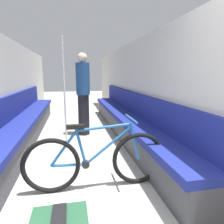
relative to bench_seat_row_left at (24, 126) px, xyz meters
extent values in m
cube|color=beige|center=(-0.27, 0.08, 0.72)|extent=(0.10, 9.92, 2.08)
cube|color=beige|center=(2.42, 0.08, 0.72)|extent=(0.10, 9.92, 2.08)
cube|color=#3D3D42|center=(0.03, 0.00, -0.12)|extent=(0.42, 5.70, 0.40)
cube|color=navy|center=(0.03, 0.00, 0.13)|extent=(0.50, 5.70, 0.10)
cube|color=navy|center=(-0.19, 0.00, 0.41)|extent=(0.07, 5.70, 0.46)
cube|color=#3D3D42|center=(2.12, 0.00, -0.12)|extent=(0.42, 5.70, 0.40)
cube|color=navy|center=(2.12, 0.00, 0.13)|extent=(0.50, 5.70, 0.10)
cube|color=navy|center=(2.34, 0.00, 0.41)|extent=(0.07, 5.70, 0.46)
torus|color=black|center=(0.72, -1.98, 0.01)|extent=(0.66, 0.05, 0.66)
torus|color=black|center=(1.76, -1.98, 0.01)|extent=(0.66, 0.05, 0.66)
cylinder|color=#1E5693|center=(0.92, -1.98, 0.00)|extent=(0.39, 0.03, 0.05)
cylinder|color=#1E5693|center=(0.86, -1.98, 0.20)|extent=(0.31, 0.03, 0.40)
cylinder|color=#1E5693|center=(1.06, -1.98, 0.23)|extent=(0.14, 0.03, 0.47)
cylinder|color=#1E5693|center=(1.39, -1.98, 0.21)|extent=(0.57, 0.03, 0.45)
cylinder|color=#1E5693|center=(1.33, -1.98, 0.44)|extent=(0.65, 0.03, 0.08)
cylinder|color=#1E5693|center=(1.71, -1.98, 0.23)|extent=(0.14, 0.03, 0.44)
cylinder|color=black|center=(1.11, -1.98, 0.00)|extent=(0.09, 0.06, 0.09)
cube|color=black|center=(1.01, -1.98, 0.46)|extent=(0.20, 0.07, 0.04)
cylinder|color=#1E5693|center=(1.66, -1.98, 0.53)|extent=(0.02, 0.46, 0.02)
cylinder|color=gray|center=(0.84, -0.20, -0.31)|extent=(0.08, 0.08, 0.01)
cylinder|color=silver|center=(0.84, -0.20, 0.71)|extent=(0.04, 0.04, 2.06)
cylinder|color=black|center=(1.23, 0.26, 0.14)|extent=(0.25, 0.25, 0.91)
cylinder|color=navy|center=(1.23, 0.26, 0.94)|extent=(0.30, 0.30, 0.69)
sphere|color=beige|center=(1.23, 0.26, 1.38)|extent=(0.21, 0.21, 0.21)
camera|label=1|loc=(0.98, -4.19, 1.05)|focal=32.00mm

